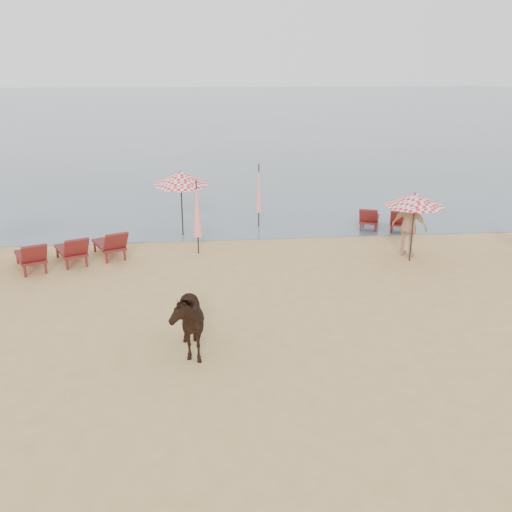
% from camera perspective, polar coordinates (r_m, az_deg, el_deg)
% --- Properties ---
extents(ground, '(120.00, 120.00, 0.00)m').
position_cam_1_polar(ground, '(10.76, 2.72, -14.16)').
color(ground, tan).
rests_on(ground, ground).
extents(sea, '(160.00, 140.00, 0.06)m').
position_cam_1_polar(sea, '(89.14, -4.94, 14.84)').
color(sea, '#51606B').
rests_on(sea, ground).
extents(lounger_cluster_left, '(3.55, 2.93, 0.68)m').
position_cam_1_polar(lounger_cluster_left, '(18.21, -17.88, 0.60)').
color(lounger_cluster_left, maroon).
rests_on(lounger_cluster_left, ground).
extents(lounger_cluster_right, '(2.22, 2.18, 0.62)m').
position_cam_1_polar(lounger_cluster_right, '(21.46, 12.71, 3.63)').
color(lounger_cluster_right, maroon).
rests_on(lounger_cluster_right, ground).
extents(umbrella_open_left_b, '(1.90, 1.94, 2.43)m').
position_cam_1_polar(umbrella_open_left_b, '(20.06, -7.55, 7.78)').
color(umbrella_open_left_b, black).
rests_on(umbrella_open_left_b, ground).
extents(umbrella_open_right, '(1.78, 1.78, 2.17)m').
position_cam_1_polar(umbrella_open_right, '(17.91, 15.62, 5.45)').
color(umbrella_open_right, black).
rests_on(umbrella_open_right, ground).
extents(umbrella_closed_left, '(0.29, 0.29, 2.42)m').
position_cam_1_polar(umbrella_closed_left, '(18.14, -5.92, 4.71)').
color(umbrella_closed_left, black).
rests_on(umbrella_closed_left, ground).
extents(umbrella_closed_right, '(0.29, 0.29, 2.39)m').
position_cam_1_polar(umbrella_closed_right, '(21.15, 0.28, 6.77)').
color(umbrella_closed_right, black).
rests_on(umbrella_closed_right, ground).
extents(cow, '(1.10, 1.90, 1.51)m').
position_cam_1_polar(cow, '(12.12, -7.21, -6.26)').
color(cow, black).
rests_on(cow, ground).
extents(beachgoer_right_b, '(1.17, 1.11, 1.94)m').
position_cam_1_polar(beachgoer_right_b, '(18.57, 15.08, 2.83)').
color(beachgoer_right_b, tan).
rests_on(beachgoer_right_b, ground).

